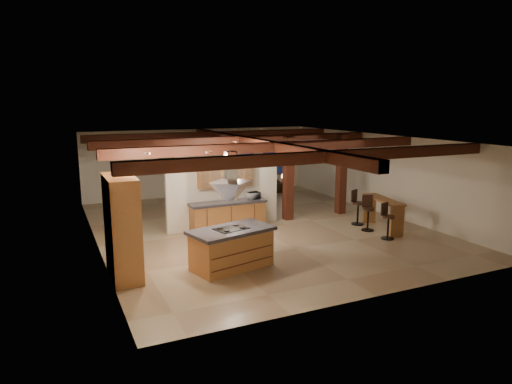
# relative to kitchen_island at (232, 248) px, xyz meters

# --- Properties ---
(ground) EXTENTS (12.00, 12.00, 0.00)m
(ground) POSITION_rel_kitchen_island_xyz_m (2.16, 3.12, -0.51)
(ground) COLOR tan
(ground) RESTS_ON ground
(room_walls) EXTENTS (12.00, 12.00, 12.00)m
(room_walls) POSITION_rel_kitchen_island_xyz_m (2.16, 3.12, 1.27)
(room_walls) COLOR silver
(room_walls) RESTS_ON ground
(ceiling_beams) EXTENTS (10.00, 12.00, 0.28)m
(ceiling_beams) POSITION_rel_kitchen_island_xyz_m (2.16, 3.12, 2.25)
(ceiling_beams) COLOR #3E190F
(ceiling_beams) RESTS_ON room_walls
(timber_posts) EXTENTS (2.50, 0.30, 2.90)m
(timber_posts) POSITION_rel_kitchen_island_xyz_m (4.66, 3.62, 1.25)
(timber_posts) COLOR #3E190F
(timber_posts) RESTS_ON ground
(partition_wall) EXTENTS (3.80, 0.18, 2.20)m
(partition_wall) POSITION_rel_kitchen_island_xyz_m (1.16, 3.62, 0.59)
(partition_wall) COLOR silver
(partition_wall) RESTS_ON ground
(pantry_cabinet) EXTENTS (0.67, 1.60, 2.40)m
(pantry_cabinet) POSITION_rel_kitchen_island_xyz_m (-2.51, 0.52, 0.69)
(pantry_cabinet) COLOR #A96A36
(pantry_cabinet) RESTS_ON ground
(back_counter) EXTENTS (2.50, 0.66, 0.94)m
(back_counter) POSITION_rel_kitchen_island_xyz_m (1.16, 3.23, -0.04)
(back_counter) COLOR #A96A36
(back_counter) RESTS_ON ground
(upper_display_cabinet) EXTENTS (1.80, 0.36, 0.95)m
(upper_display_cabinet) POSITION_rel_kitchen_island_xyz_m (1.16, 3.43, 1.34)
(upper_display_cabinet) COLOR #A96A36
(upper_display_cabinet) RESTS_ON partition_wall
(range_hood) EXTENTS (1.10, 1.10, 1.40)m
(range_hood) POSITION_rel_kitchen_island_xyz_m (0.00, -0.00, 1.27)
(range_hood) COLOR silver
(range_hood) RESTS_ON room_walls
(back_windows) EXTENTS (2.70, 0.07, 1.70)m
(back_windows) POSITION_rel_kitchen_island_xyz_m (4.96, 9.05, 0.99)
(back_windows) COLOR #3E190F
(back_windows) RESTS_ON room_walls
(framed_art) EXTENTS (0.65, 0.05, 0.85)m
(framed_art) POSITION_rel_kitchen_island_xyz_m (0.66, 9.05, 1.19)
(framed_art) COLOR #3E190F
(framed_art) RESTS_ON room_walls
(recessed_cans) EXTENTS (3.16, 2.46, 0.03)m
(recessed_cans) POSITION_rel_kitchen_island_xyz_m (-0.37, 1.18, 2.36)
(recessed_cans) COLOR silver
(recessed_cans) RESTS_ON room_walls
(kitchen_island) EXTENTS (2.24, 1.54, 1.02)m
(kitchen_island) POSITION_rel_kitchen_island_xyz_m (0.00, 0.00, 0.00)
(kitchen_island) COLOR #A96A36
(kitchen_island) RESTS_ON ground
(dining_table) EXTENTS (2.23, 1.59, 0.71)m
(dining_table) POSITION_rel_kitchen_island_xyz_m (1.36, 5.42, -0.16)
(dining_table) COLOR #411910
(dining_table) RESTS_ON ground
(sofa) EXTENTS (2.22, 0.92, 0.64)m
(sofa) POSITION_rel_kitchen_island_xyz_m (4.57, 8.37, -0.19)
(sofa) COLOR black
(sofa) RESTS_ON ground
(microwave) EXTENTS (0.44, 0.33, 0.22)m
(microwave) POSITION_rel_kitchen_island_xyz_m (2.06, 3.23, 0.54)
(microwave) COLOR silver
(microwave) RESTS_ON back_counter
(bar_counter) EXTENTS (0.84, 1.99, 1.01)m
(bar_counter) POSITION_rel_kitchen_island_xyz_m (5.70, 1.20, 0.17)
(bar_counter) COLOR #A96A36
(bar_counter) RESTS_ON ground
(side_table) EXTENTS (0.47, 0.47, 0.50)m
(side_table) POSITION_rel_kitchen_island_xyz_m (5.85, 8.20, -0.26)
(side_table) COLOR #3E190F
(side_table) RESTS_ON ground
(table_lamp) EXTENTS (0.25, 0.25, 0.30)m
(table_lamp) POSITION_rel_kitchen_island_xyz_m (5.85, 8.20, 0.20)
(table_lamp) COLOR black
(table_lamp) RESTS_ON side_table
(bar_stool_a) EXTENTS (0.39, 0.41, 1.09)m
(bar_stool_a) POSITION_rel_kitchen_island_xyz_m (5.14, 0.33, 0.04)
(bar_stool_a) COLOR black
(bar_stool_a) RESTS_ON ground
(bar_stool_b) EXTENTS (0.43, 0.44, 1.13)m
(bar_stool_b) POSITION_rel_kitchen_island_xyz_m (5.20, 1.31, 0.06)
(bar_stool_b) COLOR black
(bar_stool_b) RESTS_ON ground
(bar_stool_c) EXTENTS (0.44, 0.45, 1.16)m
(bar_stool_c) POSITION_rel_kitchen_island_xyz_m (5.33, 2.06, 0.08)
(bar_stool_c) COLOR black
(bar_stool_c) RESTS_ON ground
(dining_chairs) EXTENTS (2.31, 2.31, 1.17)m
(dining_chairs) POSITION_rel_kitchen_island_xyz_m (1.36, 5.42, 0.08)
(dining_chairs) COLOR #3E190F
(dining_chairs) RESTS_ON ground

